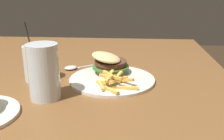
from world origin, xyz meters
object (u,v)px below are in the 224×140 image
(beer_glass, at_px, (44,74))
(spoon, at_px, (73,67))
(juice_glass, at_px, (36,64))
(meal_plate_near, at_px, (111,71))

(beer_glass, height_order, spoon, beer_glass)
(beer_glass, relative_size, juice_glass, 0.81)
(meal_plate_near, distance_m, spoon, 0.18)
(meal_plate_near, relative_size, juice_glass, 1.46)
(beer_glass, bearing_deg, spoon, -4.53)
(meal_plate_near, distance_m, beer_glass, 0.26)
(juice_glass, bearing_deg, spoon, -38.91)
(beer_glass, bearing_deg, meal_plate_near, -44.70)
(meal_plate_near, height_order, beer_glass, beer_glass)
(meal_plate_near, distance_m, juice_glass, 0.26)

